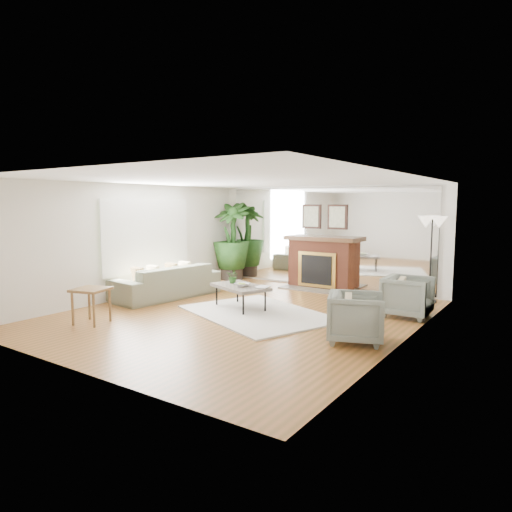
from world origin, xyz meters
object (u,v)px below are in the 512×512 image
Objects in this scene: sofa at (167,281)px; armchair_front at (356,317)px; potted_ficus at (232,238)px; side_table at (91,294)px; armchair_back at (408,296)px; coffee_table at (240,287)px; fireplace at (320,262)px; floor_lamp at (432,229)px.

armchair_front is (4.72, -0.75, 0.02)m from sofa.
potted_ficus reaches higher than sofa.
armchair_back is at bearing 38.99° from side_table.
side_table reaches higher than coffee_table.
floor_lamp is (2.62, -0.16, 0.89)m from fireplace.
fireplace is 3.10m from armchair_back.
armchair_front is 0.39× the size of potted_ficus.
coffee_table is at bearing -50.17° from potted_ficus.
fireplace is 0.84× the size of sofa.
fireplace reaches higher than armchair_back.
sofa is 2.39m from side_table.
fireplace is 2.47× the size of armchair_back.
armchair_back is at bearing -32.71° from fireplace.
armchair_front reaches higher than side_table.
sofa is (-2.04, 0.02, -0.08)m from coffee_table.
armchair_front is at bearing -34.95° from potted_ficus.
fireplace is 2.65m from potted_ficus.
potted_ficus reaches higher than side_table.
potted_ficus reaches higher than fireplace.
fireplace is 2.95m from coffee_table.
armchair_front is 3.69m from floor_lamp.
armchair_back is 1.24× the size of side_table.
fireplace is 5.53m from side_table.
fireplace is at bearing 84.34° from coffee_table.
coffee_table is at bearing -95.66° from fireplace.
floor_lamp reaches higher than armchair_front.
potted_ficus is at bearing 33.72° from armchair_front.
armchair_front is at bearing 172.16° from armchair_back.
coffee_table is 3.67m from potted_ficus.
coffee_table is 1.66× the size of armchair_front.
fireplace is at bearing 176.53° from floor_lamp.
floor_lamp is at bearing 48.90° from side_table.
potted_ficus reaches higher than coffee_table.
fireplace is 0.97× the size of potted_ficus.
floor_lamp is (0.23, 3.49, 1.18)m from armchair_front.
potted_ficus reaches higher than armchair_front.
armchair_front is 0.45× the size of floor_lamp.
side_table is at bearing -131.10° from floor_lamp.
fireplace reaches higher than coffee_table.
fireplace is 2.78m from floor_lamp.
side_table is (-4.40, -3.56, 0.14)m from armchair_back.
armchair_back is 0.39× the size of potted_ficus.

